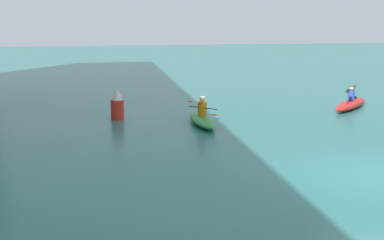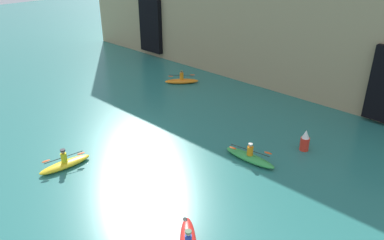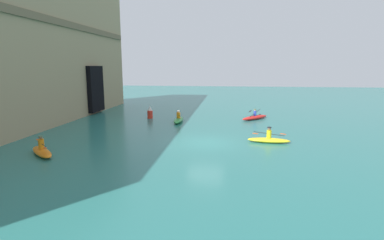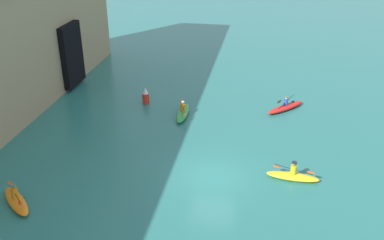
{
  "view_description": "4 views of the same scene",
  "coord_description": "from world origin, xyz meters",
  "px_view_note": "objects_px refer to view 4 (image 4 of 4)",
  "views": [
    {
      "loc": [
        -12.6,
        7.12,
        4.28
      ],
      "look_at": [
        4.74,
        4.09,
        0.74
      ],
      "focal_mm": 50.0,
      "sensor_mm": 36.0,
      "label": 1
    },
    {
      "loc": [
        17.56,
        -12.14,
        11.34
      ],
      "look_at": [
        3.71,
        2.4,
        1.59
      ],
      "focal_mm": 35.0,
      "sensor_mm": 36.0,
      "label": 2
    },
    {
      "loc": [
        -20.21,
        -1.58,
        5.23
      ],
      "look_at": [
        2.5,
        1.29,
        1.11
      ],
      "focal_mm": 28.0,
      "sensor_mm": 36.0,
      "label": 3
    },
    {
      "loc": [
        -19.93,
        -2.31,
        13.38
      ],
      "look_at": [
        2.78,
        1.71,
        2.01
      ],
      "focal_mm": 40.0,
      "sensor_mm": 36.0,
      "label": 4
    }
  ],
  "objects_px": {
    "kayak_green": "(183,112)",
    "marker_buoy": "(146,96)",
    "kayak_orange": "(16,200)",
    "kayak_red": "(285,107)",
    "kayak_yellow": "(293,176)"
  },
  "relations": [
    {
      "from": "kayak_green",
      "to": "marker_buoy",
      "type": "relative_size",
      "value": 2.46
    },
    {
      "from": "marker_buoy",
      "to": "kayak_orange",
      "type": "bearing_deg",
      "value": 167.18
    },
    {
      "from": "kayak_yellow",
      "to": "kayak_red",
      "type": "bearing_deg",
      "value": -84.07
    },
    {
      "from": "kayak_red",
      "to": "kayak_orange",
      "type": "bearing_deg",
      "value": -0.26
    },
    {
      "from": "kayak_yellow",
      "to": "kayak_orange",
      "type": "height_order",
      "value": "kayak_orange"
    },
    {
      "from": "kayak_green",
      "to": "kayak_orange",
      "type": "height_order",
      "value": "kayak_orange"
    },
    {
      "from": "kayak_yellow",
      "to": "kayak_orange",
      "type": "bearing_deg",
      "value": 23.45
    },
    {
      "from": "kayak_yellow",
      "to": "marker_buoy",
      "type": "relative_size",
      "value": 2.24
    },
    {
      "from": "kayak_green",
      "to": "kayak_orange",
      "type": "xyz_separation_m",
      "value": [
        -11.69,
        6.25,
        0.01
      ]
    },
    {
      "from": "kayak_orange",
      "to": "marker_buoy",
      "type": "xyz_separation_m",
      "value": [
        13.33,
        -3.03,
        0.36
      ]
    },
    {
      "from": "kayak_yellow",
      "to": "kayak_green",
      "type": "relative_size",
      "value": 0.91
    },
    {
      "from": "kayak_red",
      "to": "marker_buoy",
      "type": "relative_size",
      "value": 2.33
    },
    {
      "from": "kayak_green",
      "to": "kayak_red",
      "type": "relative_size",
      "value": 1.06
    },
    {
      "from": "kayak_yellow",
      "to": "marker_buoy",
      "type": "distance_m",
      "value": 13.79
    },
    {
      "from": "kayak_green",
      "to": "kayak_orange",
      "type": "bearing_deg",
      "value": -29.0
    }
  ]
}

